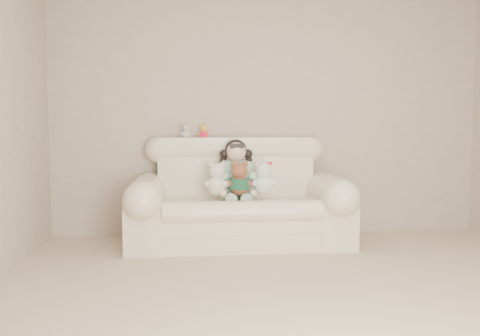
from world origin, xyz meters
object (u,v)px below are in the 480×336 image
(seated_child, at_px, (236,169))
(sofa, at_px, (239,192))
(brown_teddy, at_px, (239,175))
(cream_teddy, at_px, (217,176))
(white_cat, at_px, (263,175))

(seated_child, bearing_deg, sofa, -83.37)
(brown_teddy, bearing_deg, seated_child, 113.75)
(brown_teddy, distance_m, cream_teddy, 0.21)
(seated_child, bearing_deg, white_cat, -42.97)
(sofa, height_order, white_cat, sofa)
(brown_teddy, bearing_deg, white_cat, 32.92)
(brown_teddy, distance_m, white_cat, 0.24)
(white_cat, bearing_deg, brown_teddy, -162.74)
(white_cat, height_order, cream_teddy, white_cat)
(seated_child, xyz_separation_m, white_cat, (0.24, -0.17, -0.04))
(sofa, distance_m, seated_child, 0.22)
(sofa, bearing_deg, cream_teddy, -148.81)
(sofa, distance_m, brown_teddy, 0.22)
(seated_child, height_order, cream_teddy, seated_child)
(sofa, relative_size, white_cat, 5.69)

